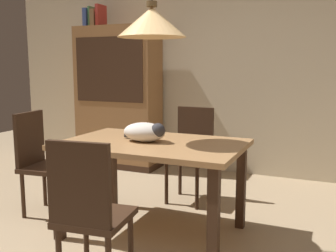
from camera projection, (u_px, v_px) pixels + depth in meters
The scene contains 12 objects.
back_wall at pixel (231, 57), 4.76m from camera, with size 6.40×0.10×2.90m, color beige.
dining_table at pixel (153, 154), 3.02m from camera, with size 1.40×0.90×0.75m.
chair_left_side at pixel (40, 158), 3.47m from camera, with size 0.44×0.44×0.93m.
chair_far_back at pixel (191, 150), 3.83m from camera, with size 0.42×0.42×0.93m.
chair_near_front at pixel (89, 209), 2.24m from camera, with size 0.44×0.44×0.93m.
cat_sleeping at pixel (146, 132), 3.00m from camera, with size 0.39×0.24×0.16m.
pendant_lamp at pixel (152, 22), 2.86m from camera, with size 0.52×0.52×1.30m.
hutch_bookcase at pixel (118, 100), 5.10m from camera, with size 1.12×0.45×1.85m.
book_blue_wide at pixel (89, 18), 5.11m from camera, with size 0.06×0.24×0.24m, color #384C93.
book_green_slim at pixel (93, 17), 5.08m from camera, with size 0.03×0.20×0.26m, color #427A4C.
book_brown_thick at pixel (97, 18), 5.06m from camera, with size 0.06×0.24×0.22m, color brown.
book_red_tall at pixel (101, 16), 5.03m from camera, with size 0.04×0.22×0.28m, color #B73833.
Camera 1 is at (1.21, -2.09, 1.33)m, focal length 41.08 mm.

